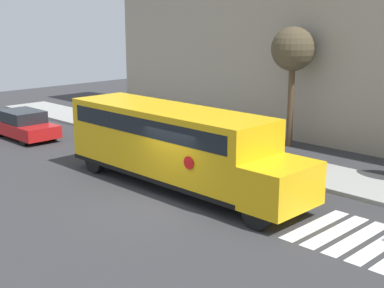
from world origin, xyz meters
name	(u,v)px	position (x,y,z in m)	size (l,w,h in m)	color
ground_plane	(164,203)	(0.00, 0.00, 0.00)	(60.00, 60.00, 0.00)	#333335
sidewalk_strip	(277,165)	(0.00, 6.50, 0.07)	(44.00, 3.00, 0.15)	#9E9E99
building_backdrop	(363,5)	(0.00, 13.00, 6.78)	(32.00, 4.00, 13.56)	#9E937F
crosswalk_stripes	(380,245)	(6.89, 2.00, 0.00)	(4.70, 3.20, 0.01)	white
school_bus	(174,142)	(-1.10, 1.56, 1.71)	(10.52, 2.57, 2.96)	yellow
parked_car	(24,125)	(-12.53, 1.47, 0.72)	(4.15, 1.87, 1.45)	red
tree_far_sidewalk	(293,51)	(-1.78, 9.91, 4.64)	(2.09, 2.09, 5.78)	brown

